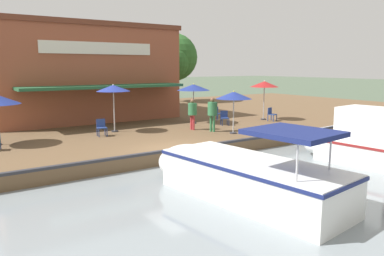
% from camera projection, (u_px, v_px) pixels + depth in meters
% --- Properties ---
extents(ground_plane, '(220.00, 220.00, 0.00)m').
position_uv_depth(ground_plane, '(181.00, 165.00, 15.62)').
color(ground_plane, '#4C5B47').
extents(quay_deck, '(22.00, 56.00, 0.60)m').
position_uv_depth(quay_deck, '(92.00, 124.00, 24.57)').
color(quay_deck, brown).
rests_on(quay_deck, ground).
extents(quay_edge_fender, '(0.20, 50.40, 0.10)m').
position_uv_depth(quay_edge_fender, '(180.00, 149.00, 15.59)').
color(quay_edge_fender, '#2D2D33').
rests_on(quay_edge_fender, quay_deck).
extents(waterfront_restaurant, '(11.62, 11.46, 6.12)m').
position_uv_depth(waterfront_restaurant, '(75.00, 72.00, 26.18)').
color(waterfront_restaurant, brown).
rests_on(waterfront_restaurant, quay_deck).
extents(patio_umbrella_far_corner, '(1.84, 1.84, 2.55)m').
position_uv_depth(patio_umbrella_far_corner, '(264.00, 84.00, 24.19)').
color(patio_umbrella_far_corner, '#B7B7B7').
rests_on(patio_umbrella_far_corner, quay_deck).
extents(patio_umbrella_back_row, '(1.78, 1.78, 2.53)m').
position_uv_depth(patio_umbrella_back_row, '(113.00, 88.00, 19.62)').
color(patio_umbrella_back_row, '#B7B7B7').
rests_on(patio_umbrella_back_row, quay_deck).
extents(patio_umbrella_near_quay_edge, '(1.98, 1.98, 2.43)m').
position_uv_depth(patio_umbrella_near_quay_edge, '(194.00, 87.00, 22.63)').
color(patio_umbrella_near_quay_edge, '#B7B7B7').
rests_on(patio_umbrella_near_quay_edge, quay_deck).
extents(patio_umbrella_by_entrance, '(1.84, 1.84, 2.22)m').
position_uv_depth(patio_umbrella_by_entrance, '(234.00, 95.00, 19.15)').
color(patio_umbrella_by_entrance, '#B7B7B7').
rests_on(patio_umbrella_by_entrance, quay_deck).
extents(cafe_chair_beside_entrance, '(0.49, 0.49, 0.85)m').
position_uv_depth(cafe_chair_beside_entrance, '(101.00, 127.00, 18.70)').
color(cafe_chair_beside_entrance, navy).
rests_on(cafe_chair_beside_entrance, quay_deck).
extents(cafe_chair_under_first_umbrella, '(0.46, 0.46, 0.85)m').
position_uv_depth(cafe_chair_under_first_umbrella, '(217.00, 113.00, 24.29)').
color(cafe_chair_under_first_umbrella, navy).
rests_on(cafe_chair_under_first_umbrella, quay_deck).
extents(cafe_chair_mid_patio, '(0.53, 0.53, 0.85)m').
position_uv_depth(cafe_chair_mid_patio, '(271.00, 114.00, 23.89)').
color(cafe_chair_mid_patio, navy).
rests_on(cafe_chair_mid_patio, quay_deck).
extents(cafe_chair_back_row_seat, '(0.58, 0.58, 0.85)m').
position_uv_depth(cafe_chair_back_row_seat, '(224.00, 117.00, 22.17)').
color(cafe_chair_back_row_seat, navy).
rests_on(cafe_chair_back_row_seat, quay_deck).
extents(person_at_quay_edge, '(0.52, 0.52, 1.83)m').
position_uv_depth(person_at_quay_edge, '(212.00, 110.00, 19.85)').
color(person_at_quay_edge, '#337547').
rests_on(person_at_quay_edge, quay_deck).
extents(person_mid_patio, '(0.48, 0.48, 1.70)m').
position_uv_depth(person_mid_patio, '(192.00, 111.00, 20.44)').
color(person_mid_patio, '#B23338').
rests_on(person_mid_patio, quay_deck).
extents(motorboat_fourth_along, '(6.93, 2.72, 2.32)m').
position_uv_depth(motorboat_fourth_along, '(376.00, 146.00, 15.13)').
color(motorboat_fourth_along, white).
rests_on(motorboat_fourth_along, river_water).
extents(motorboat_nearest_quay, '(7.16, 2.98, 2.30)m').
position_uv_depth(motorboat_nearest_quay, '(235.00, 173.00, 11.64)').
color(motorboat_nearest_quay, white).
rests_on(motorboat_nearest_quay, river_water).
extents(tree_behind_restaurant, '(4.86, 4.63, 6.67)m').
position_uv_depth(tree_behind_restaurant, '(174.00, 58.00, 36.33)').
color(tree_behind_restaurant, brown).
rests_on(tree_behind_restaurant, quay_deck).
extents(tree_downstream_bank, '(3.84, 3.66, 6.84)m').
position_uv_depth(tree_downstream_bank, '(117.00, 50.00, 31.99)').
color(tree_downstream_bank, brown).
rests_on(tree_downstream_bank, quay_deck).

